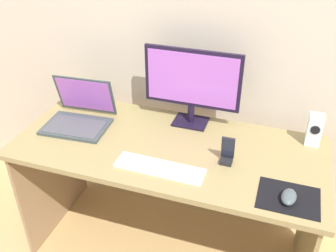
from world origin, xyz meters
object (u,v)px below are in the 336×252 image
(speaker_right, at_px, (314,130))
(laptop, at_px, (79,116))
(phone_in_dock, at_px, (227,154))
(monitor, at_px, (192,83))
(mouse, at_px, (289,197))
(keyboard_external, at_px, (159,168))

(speaker_right, height_order, laptop, laptop)
(speaker_right, bearing_deg, phone_in_dock, -142.38)
(monitor, distance_m, laptop, 0.63)
(monitor, relative_size, speaker_right, 3.12)
(speaker_right, height_order, mouse, speaker_right)
(monitor, bearing_deg, laptop, -160.68)
(keyboard_external, xyz_separation_m, phone_in_dock, (0.28, 0.15, 0.04))
(keyboard_external, height_order, mouse, mouse)
(keyboard_external, bearing_deg, mouse, -1.82)
(monitor, xyz_separation_m, keyboard_external, (-0.03, -0.43, -0.23))
(speaker_right, xyz_separation_m, phone_in_dock, (-0.37, -0.29, -0.03))
(speaker_right, distance_m, keyboard_external, 0.78)
(monitor, bearing_deg, keyboard_external, -93.44)
(speaker_right, distance_m, laptop, 1.20)
(keyboard_external, relative_size, mouse, 4.13)
(monitor, distance_m, mouse, 0.74)
(speaker_right, distance_m, phone_in_dock, 0.47)
(laptop, distance_m, keyboard_external, 0.59)
(phone_in_dock, bearing_deg, keyboard_external, -152.21)
(phone_in_dock, bearing_deg, monitor, 131.68)
(keyboard_external, height_order, phone_in_dock, phone_in_dock)
(speaker_right, bearing_deg, mouse, -100.34)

